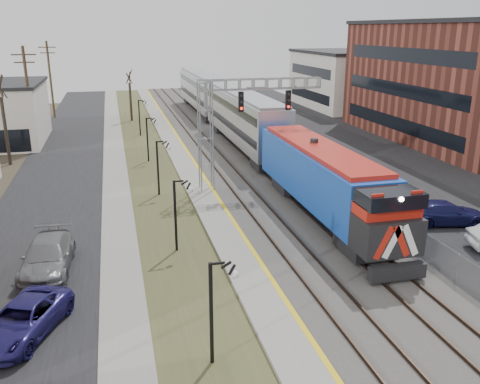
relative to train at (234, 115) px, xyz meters
name	(u,v)px	position (x,y,z in m)	size (l,w,h in m)	color
street_west	(59,176)	(-17.00, -9.54, -2.86)	(7.00, 120.00, 0.04)	black
sidewalk	(115,172)	(-12.50, -9.54, -2.84)	(2.00, 120.00, 0.08)	gray
grass_median	(151,170)	(-9.50, -9.54, -2.85)	(4.00, 120.00, 0.06)	#3F4525
platform	(186,167)	(-6.50, -9.54, -2.76)	(2.00, 120.00, 0.24)	gray
ballast_bed	(242,163)	(-1.50, -9.54, -2.78)	(8.00, 120.00, 0.20)	#595651
parking_lot	(365,156)	(10.50, -9.54, -2.86)	(16.00, 120.00, 0.04)	black
platform_edge	(196,165)	(-5.62, -9.54, -2.64)	(0.24, 120.00, 0.01)	gold
track_near	(220,163)	(-3.50, -9.54, -2.61)	(1.58, 120.00, 0.15)	#2D2119
track_far	(258,160)	(0.00, -9.54, -2.61)	(1.58, 120.00, 0.15)	#2D2119
train	(234,115)	(0.00, 0.00, 0.00)	(3.00, 63.05, 5.33)	#1649B5
signal_gantry	(229,116)	(-4.28, -16.54, 2.70)	(9.00, 1.07, 8.15)	gray
lampposts	(175,215)	(-9.50, -26.25, -0.88)	(0.14, 62.14, 4.00)	black
fence	(287,153)	(2.70, -9.54, -2.08)	(0.04, 120.00, 1.60)	gray
bare_trees	(45,135)	(-18.16, -5.62, -0.18)	(12.30, 42.30, 5.95)	#382D23
car_lot_d	(445,213)	(6.98, -26.55, -2.17)	(2.00, 4.91, 1.42)	#16184E
car_lot_e	(374,174)	(7.02, -17.55, -2.17)	(1.68, 4.17, 1.42)	slate
car_lot_f	(312,149)	(5.48, -8.59, -2.09)	(1.69, 4.84, 1.59)	#0D4114
car_street_a	(23,321)	(-16.33, -33.03, -2.21)	(2.22, 4.82, 1.34)	navy
car_street_b	(48,257)	(-15.96, -27.47, -2.08)	(2.24, 5.51, 1.60)	slate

